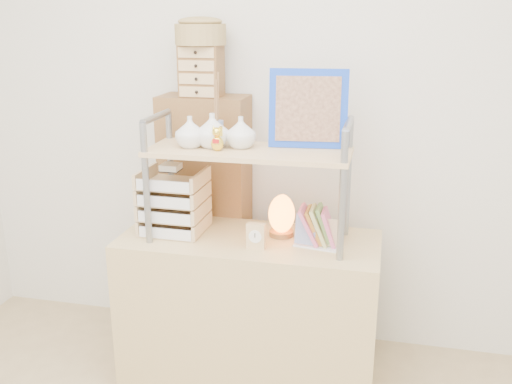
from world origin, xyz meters
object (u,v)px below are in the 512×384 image
at_px(desk, 249,310).
at_px(salt_lamp, 282,215).
at_px(cabinet, 207,221).
at_px(letter_tray, 173,205).

xyz_separation_m(desk, salt_lamp, (0.14, 0.07, 0.48)).
xyz_separation_m(desk, cabinet, (-0.33, 0.37, 0.30)).
relative_size(letter_tray, salt_lamp, 1.67).
bearing_deg(salt_lamp, desk, -154.84).
bearing_deg(desk, letter_tray, 179.97).
bearing_deg(letter_tray, cabinet, 83.17).
relative_size(desk, salt_lamp, 5.98).
relative_size(cabinet, salt_lamp, 6.73).
distance_m(cabinet, letter_tray, 0.43).
bearing_deg(desk, salt_lamp, 25.16).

